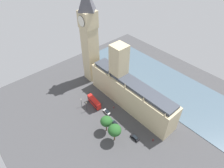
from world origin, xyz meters
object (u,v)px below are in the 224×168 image
object	(u,v)px
clock_tower	(89,36)
street_lamp_opposite_hall	(86,105)
car_white_corner	(107,112)
car_dark_green_trailing	(115,123)
pedestrian_under_trees	(153,140)
plane_tree_near_tower	(115,130)
street_lamp_leading	(81,101)
parliament_building	(129,90)
car_black_by_river_gate	(135,138)
double_decker_bus_far_end	(94,102)
pedestrian_kerbside	(114,107)
plane_tree_midblock	(106,121)

from	to	relation	value
clock_tower	street_lamp_opposite_hall	size ratio (longest dim) A/B	8.77
car_white_corner	clock_tower	bearing A→B (deg)	68.39
car_dark_green_trailing	pedestrian_under_trees	xyz separation A→B (m)	(-7.24, 19.58, -0.14)
plane_tree_near_tower	street_lamp_leading	world-z (taller)	plane_tree_near_tower
parliament_building	street_lamp_opposite_hall	distance (m)	24.60
street_lamp_leading	plane_tree_near_tower	bearing A→B (deg)	88.31
car_black_by_river_gate	double_decker_bus_far_end	bearing A→B (deg)	92.37
car_black_by_river_gate	pedestrian_under_trees	world-z (taller)	car_black_by_river_gate
pedestrian_kerbside	street_lamp_opposite_hall	bearing A→B (deg)	161.45
double_decker_bus_far_end	plane_tree_midblock	xyz separation A→B (m)	(6.13, 18.12, 4.52)
plane_tree_near_tower	plane_tree_midblock	bearing A→B (deg)	-96.13
double_decker_bus_far_end	car_dark_green_trailing	distance (m)	18.27
clock_tower	pedestrian_kerbside	distance (m)	43.54
clock_tower	plane_tree_near_tower	xyz separation A→B (m)	(21.83, 46.58, -22.54)
plane_tree_near_tower	street_lamp_opposite_hall	bearing A→B (deg)	-92.46
double_decker_bus_far_end	pedestrian_kerbside	xyz separation A→B (m)	(-6.74, 9.28, -1.96)
double_decker_bus_far_end	pedestrian_kerbside	size ratio (longest dim) A/B	7.07
plane_tree_near_tower	street_lamp_opposite_hall	xyz separation A→B (m)	(-1.04, -24.16, -3.08)
car_white_corner	pedestrian_kerbside	xyz separation A→B (m)	(-5.16, -0.11, -0.21)
car_white_corner	car_black_by_river_gate	distance (m)	21.77
double_decker_bus_far_end	street_lamp_leading	xyz separation A→B (m)	(6.02, -3.92, 1.53)
street_lamp_leading	car_white_corner	bearing A→B (deg)	119.70
car_dark_green_trailing	plane_tree_near_tower	xyz separation A→B (m)	(6.37, 6.80, 6.81)
plane_tree_midblock	car_black_by_river_gate	bearing A→B (deg)	118.70
clock_tower	pedestrian_under_trees	xyz separation A→B (m)	(8.23, 59.37, -29.49)
plane_tree_midblock	pedestrian_under_trees	bearing A→B (deg)	123.22
clock_tower	plane_tree_near_tower	size ratio (longest dim) A/B	5.60
car_white_corner	street_lamp_leading	xyz separation A→B (m)	(7.60, -13.32, 3.28)
double_decker_bus_far_end	pedestrian_under_trees	world-z (taller)	double_decker_bus_far_end
double_decker_bus_far_end	street_lamp_leading	size ratio (longest dim) A/B	1.80
car_white_corner	plane_tree_midblock	bearing A→B (deg)	-129.73
car_dark_green_trailing	pedestrian_kerbside	world-z (taller)	car_dark_green_trailing
pedestrian_under_trees	street_lamp_opposite_hall	size ratio (longest dim) A/B	0.25
car_black_by_river_gate	street_lamp_opposite_hall	bearing A→B (deg)	103.22
car_black_by_river_gate	car_white_corner	bearing A→B (deg)	89.01
pedestrian_under_trees	clock_tower	bearing A→B (deg)	-135.23
parliament_building	plane_tree_near_tower	xyz separation A→B (m)	(22.51, 13.41, -2.29)
double_decker_bus_far_end	car_black_by_river_gate	size ratio (longest dim) A/B	2.25
parliament_building	car_dark_green_trailing	xyz separation A→B (m)	(16.14, 6.61, -9.10)
car_black_by_river_gate	pedestrian_kerbside	size ratio (longest dim) A/B	3.15
car_white_corner	plane_tree_near_tower	bearing A→B (deg)	-116.71
double_decker_bus_far_end	car_black_by_river_gate	distance (m)	31.22
double_decker_bus_far_end	pedestrian_kerbside	distance (m)	11.63
parliament_building	pedestrian_under_trees	world-z (taller)	parliament_building
street_lamp_opposite_hall	pedestrian_under_trees	bearing A→B (deg)	108.79
plane_tree_near_tower	parliament_building	bearing A→B (deg)	-149.21
parliament_building	street_lamp_leading	distance (m)	27.25
clock_tower	car_black_by_river_gate	distance (m)	61.97
car_white_corner	car_dark_green_trailing	bearing A→B (deg)	-101.59
plane_tree_midblock	street_lamp_leading	size ratio (longest dim) A/B	1.64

